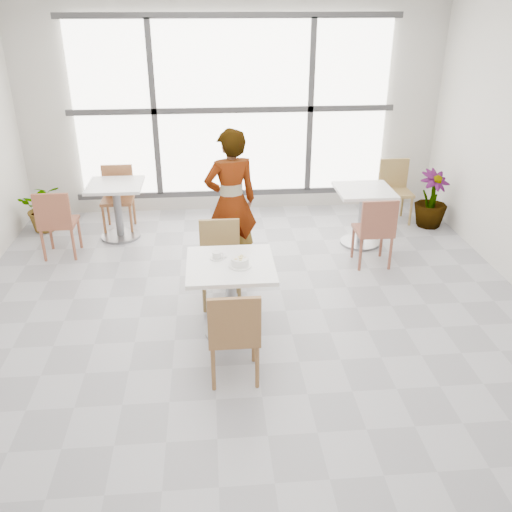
{
  "coord_description": "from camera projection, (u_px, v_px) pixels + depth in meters",
  "views": [
    {
      "loc": [
        -0.35,
        -4.35,
        2.95
      ],
      "look_at": [
        0.0,
        -0.3,
        1.0
      ],
      "focal_mm": 38.1,
      "sensor_mm": 36.0,
      "label": 1
    }
  ],
  "objects": [
    {
      "name": "floor",
      "position": [
        253.0,
        336.0,
        5.21
      ],
      "size": [
        7.0,
        7.0,
        0.0
      ],
      "primitive_type": "plane",
      "color": "#9E9EA5",
      "rests_on": "ground"
    },
    {
      "name": "wall_back",
      "position": [
        233.0,
        109.0,
        7.7
      ],
      "size": [
        6.0,
        0.0,
        6.0
      ],
      "primitive_type": "plane",
      "rotation": [
        1.57,
        0.0,
        0.0
      ],
      "color": "silver",
      "rests_on": "ground"
    },
    {
      "name": "window",
      "position": [
        233.0,
        110.0,
        7.64
      ],
      "size": [
        4.6,
        0.07,
        2.52
      ],
      "color": "white",
      "rests_on": "ground"
    },
    {
      "name": "main_table",
      "position": [
        231.0,
        285.0,
        5.04
      ],
      "size": [
        0.8,
        0.8,
        0.75
      ],
      "color": "white",
      "rests_on": "ground"
    },
    {
      "name": "chair_near",
      "position": [
        234.0,
        331.0,
        4.4
      ],
      "size": [
        0.42,
        0.42,
        0.87
      ],
      "rotation": [
        0.0,
        0.0,
        3.14
      ],
      "color": "olive",
      "rests_on": "ground"
    },
    {
      "name": "chair_far",
      "position": [
        220.0,
        256.0,
        5.65
      ],
      "size": [
        0.42,
        0.42,
        0.87
      ],
      "color": "olive",
      "rests_on": "ground"
    },
    {
      "name": "oatmeal_bowl",
      "position": [
        240.0,
        262.0,
        4.87
      ],
      "size": [
        0.21,
        0.21,
        0.1
      ],
      "color": "white",
      "rests_on": "main_table"
    },
    {
      "name": "coffee_cup",
      "position": [
        217.0,
        256.0,
        5.02
      ],
      "size": [
        0.16,
        0.13,
        0.07
      ],
      "color": "white",
      "rests_on": "main_table"
    },
    {
      "name": "person",
      "position": [
        231.0,
        202.0,
        6.15
      ],
      "size": [
        0.69,
        0.54,
        1.68
      ],
      "primitive_type": "imported",
      "rotation": [
        0.0,
        0.0,
        3.4
      ],
      "color": "black",
      "rests_on": "ground"
    },
    {
      "name": "bg_table_left",
      "position": [
        117.0,
        203.0,
        7.14
      ],
      "size": [
        0.7,
        0.7,
        0.75
      ],
      "color": "silver",
      "rests_on": "ground"
    },
    {
      "name": "bg_table_right",
      "position": [
        363.0,
        209.0,
        6.96
      ],
      "size": [
        0.7,
        0.7,
        0.75
      ],
      "color": "white",
      "rests_on": "ground"
    },
    {
      "name": "bg_chair_left_near",
      "position": [
        57.0,
        220.0,
        6.57
      ],
      "size": [
        0.42,
        0.42,
        0.87
      ],
      "rotation": [
        0.0,
        0.0,
        3.14
      ],
      "color": "#9C573E",
      "rests_on": "ground"
    },
    {
      "name": "bg_chair_left_far",
      "position": [
        118.0,
        193.0,
        7.45
      ],
      "size": [
        0.42,
        0.42,
        0.87
      ],
      "color": "#9F623A",
      "rests_on": "ground"
    },
    {
      "name": "bg_chair_right_near",
      "position": [
        375.0,
        228.0,
        6.35
      ],
      "size": [
        0.42,
        0.42,
        0.87
      ],
      "rotation": [
        0.0,
        0.0,
        3.14
      ],
      "color": "brown",
      "rests_on": "ground"
    },
    {
      "name": "bg_chair_right_far",
      "position": [
        395.0,
        186.0,
        7.73
      ],
      "size": [
        0.42,
        0.42,
        0.87
      ],
      "color": "#A5844B",
      "rests_on": "ground"
    },
    {
      "name": "plant_left",
      "position": [
        44.0,
        207.0,
        7.44
      ],
      "size": [
        0.69,
        0.62,
        0.68
      ],
      "primitive_type": "imported",
      "rotation": [
        0.0,
        0.0,
        0.17
      ],
      "color": "#367D36",
      "rests_on": "ground"
    },
    {
      "name": "plant_right",
      "position": [
        432.0,
        199.0,
        7.54
      ],
      "size": [
        0.59,
        0.59,
        0.8
      ],
      "primitive_type": "imported",
      "rotation": [
        0.0,
        0.0,
        0.4
      ],
      "color": "#428844",
      "rests_on": "ground"
    }
  ]
}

